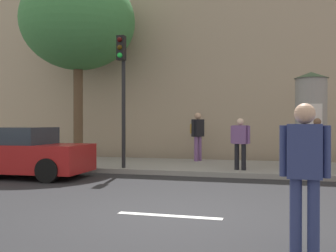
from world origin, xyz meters
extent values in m
plane|color=#232326|center=(0.00, 0.00, 0.00)|extent=(80.00, 80.00, 0.00)
cube|color=gray|center=(0.00, 7.00, 0.07)|extent=(36.00, 4.00, 0.15)
cube|color=silver|center=(0.00, 0.00, 0.00)|extent=(1.80, 0.16, 0.01)
cube|color=tan|center=(0.00, 12.00, 4.08)|extent=(36.00, 5.00, 8.17)
cylinder|color=black|center=(-2.97, 5.35, 1.82)|extent=(0.12, 0.12, 3.35)
cube|color=black|center=(-2.97, 5.17, 3.87)|extent=(0.24, 0.24, 0.75)
sphere|color=#390605|center=(-2.97, 5.04, 4.11)|extent=(0.16, 0.16, 0.16)
sphere|color=#3C2906|center=(-2.97, 5.04, 3.87)|extent=(0.16, 0.16, 0.16)
sphere|color=green|center=(-2.97, 5.04, 3.63)|extent=(0.16, 0.16, 0.16)
cylinder|color=gray|center=(2.68, 6.70, 1.54)|extent=(0.94, 0.94, 2.78)
cone|color=#334C33|center=(2.68, 6.70, 3.03)|extent=(1.04, 1.04, 0.20)
cube|color=silver|center=(2.68, 6.22, 1.68)|extent=(0.57, 0.02, 0.90)
cylinder|color=brown|center=(-5.69, 7.50, 1.87)|extent=(0.36, 0.36, 3.44)
ellipsoid|color=#3D7F42|center=(-5.69, 7.50, 5.43)|extent=(4.34, 4.34, 3.69)
cylinder|color=navy|center=(2.17, -1.53, 0.45)|extent=(0.14, 0.14, 0.90)
cylinder|color=navy|center=(1.97, -1.51, 0.45)|extent=(0.14, 0.14, 0.90)
cube|color=navy|center=(2.07, -1.52, 1.22)|extent=(0.41, 0.27, 0.64)
cylinder|color=navy|center=(2.31, -1.54, 1.22)|extent=(0.09, 0.09, 0.61)
cylinder|color=navy|center=(1.83, -1.50, 1.22)|extent=(0.09, 0.09, 0.61)
sphere|color=tan|center=(2.07, -1.52, 1.66)|extent=(0.24, 0.24, 0.24)
cube|color=navy|center=(2.09, -1.34, 1.19)|extent=(0.29, 0.18, 0.36)
cylinder|color=black|center=(0.72, 5.71, 0.54)|extent=(0.14, 0.14, 0.78)
cylinder|color=black|center=(0.51, 5.78, 0.54)|extent=(0.14, 0.14, 0.78)
cube|color=#724C84|center=(0.61, 5.75, 1.21)|extent=(0.49, 0.36, 0.55)
cylinder|color=#724C84|center=(0.86, 5.66, 1.21)|extent=(0.09, 0.09, 0.53)
cylinder|color=#724C84|center=(0.36, 5.83, 1.21)|extent=(0.09, 0.09, 0.53)
sphere|color=beige|center=(0.61, 5.75, 1.59)|extent=(0.21, 0.21, 0.21)
cylinder|color=black|center=(2.67, 5.51, 0.54)|extent=(0.14, 0.14, 0.78)
cylinder|color=black|center=(2.85, 5.37, 0.54)|extent=(0.14, 0.14, 0.78)
cube|color=navy|center=(2.76, 5.44, 1.21)|extent=(0.50, 0.47, 0.55)
cylinder|color=navy|center=(2.54, 5.60, 1.21)|extent=(0.09, 0.09, 0.52)
cylinder|color=navy|center=(2.97, 5.27, 1.21)|extent=(0.09, 0.09, 0.52)
sphere|color=brown|center=(2.76, 5.44, 1.59)|extent=(0.21, 0.21, 0.21)
cylinder|color=#724C84|center=(-1.13, 8.34, 0.60)|extent=(0.14, 0.14, 0.90)
cylinder|color=#724C84|center=(-1.23, 8.11, 0.60)|extent=(0.14, 0.14, 0.90)
cube|color=black|center=(-1.18, 8.23, 1.37)|extent=(0.41, 0.55, 0.64)
cylinder|color=black|center=(-1.07, 8.50, 1.37)|extent=(0.09, 0.09, 0.61)
cylinder|color=black|center=(-1.30, 7.96, 1.37)|extent=(0.09, 0.09, 0.61)
sphere|color=tan|center=(-1.18, 8.23, 1.81)|extent=(0.24, 0.24, 0.24)
cube|color=#B78C33|center=(-1.35, 8.30, 1.34)|extent=(0.26, 0.32, 0.36)
cube|color=maroon|center=(-5.57, 3.53, 0.57)|extent=(4.33, 1.88, 0.77)
cube|color=#262D38|center=(-5.78, 3.52, 1.19)|extent=(2.45, 1.64, 0.48)
cylinder|color=black|center=(-4.05, 2.77, 0.32)|extent=(0.65, 0.24, 0.64)
cylinder|color=black|center=(-4.11, 4.39, 0.32)|extent=(0.65, 0.24, 0.64)
camera|label=1|loc=(1.82, -6.54, 1.55)|focal=43.56mm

